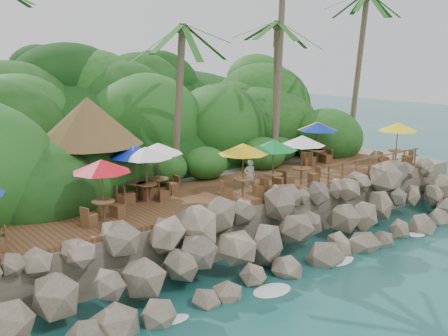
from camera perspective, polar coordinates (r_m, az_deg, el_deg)
ground at (r=22.70m, az=9.54°, el=-11.02°), size 140.00×140.00×0.00m
land_base at (r=34.62m, az=-10.24°, el=-0.99°), size 32.00×25.20×2.10m
jungle_hill at (r=41.49m, az=-15.05°, el=-0.49°), size 44.80×28.00×15.40m
seawall at (r=23.57m, az=6.04°, el=-7.01°), size 29.00×4.00×2.30m
terrace at (r=26.14m, az=0.00°, el=-2.57°), size 26.00×5.00×0.20m
jungle_foliage at (r=34.02m, az=-9.38°, el=-3.02°), size 44.00×16.00×12.00m
foam_line at (r=22.87m, az=8.98°, el=-10.73°), size 25.20×0.80×0.06m
palapa at (r=25.47m, az=-14.33°, el=4.88°), size 5.01×5.01×4.60m
dining_clusters at (r=25.64m, az=1.01°, el=2.17°), size 25.94×5.54×2.53m
railing at (r=30.62m, az=15.89°, el=0.53°), size 8.30×0.10×1.00m
waiter at (r=25.60m, az=2.77°, el=-0.86°), size 0.67×0.55×1.58m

